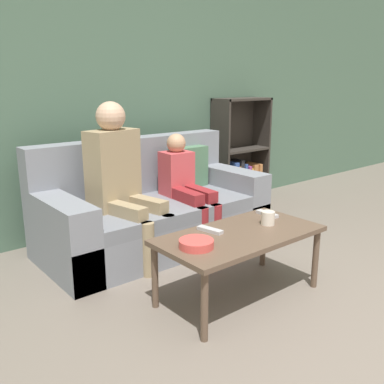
{
  "coord_description": "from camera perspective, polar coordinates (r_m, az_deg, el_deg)",
  "views": [
    {
      "loc": [
        -1.92,
        -0.5,
        1.31
      ],
      "look_at": [
        -0.11,
        1.71,
        0.57
      ],
      "focal_mm": 40.0,
      "sensor_mm": 36.0,
      "label": 1
    }
  ],
  "objects": [
    {
      "name": "cup_near",
      "position": [
        2.77,
        10.08,
        -3.42
      ],
      "size": [
        0.09,
        0.09,
        0.09
      ],
      "color": "silver",
      "rests_on": "coffee_table"
    },
    {
      "name": "person_adult",
      "position": [
        3.16,
        -9.7,
        2.59
      ],
      "size": [
        0.46,
        0.65,
        1.17
      ],
      "rotation": [
        0.0,
        0.0,
        0.21
      ],
      "color": "#9E8966",
      "rests_on": "ground_plane"
    },
    {
      "name": "snack_bowl",
      "position": [
        2.37,
        0.58,
        -6.9
      ],
      "size": [
        0.19,
        0.19,
        0.05
      ],
      "color": "#DB4C47",
      "rests_on": "coffee_table"
    },
    {
      "name": "bookshelf",
      "position": [
        4.72,
        6.17,
        3.66
      ],
      "size": [
        0.65,
        0.28,
        1.13
      ],
      "color": "#332D28",
      "rests_on": "ground_plane"
    },
    {
      "name": "coffee_table",
      "position": [
        2.62,
        6.4,
        -6.32
      ],
      "size": [
        1.03,
        0.52,
        0.42
      ],
      "color": "brown",
      "rests_on": "ground_plane"
    },
    {
      "name": "couch",
      "position": [
        3.49,
        -5.19,
        -2.6
      ],
      "size": [
        1.81,
        0.84,
        0.85
      ],
      "color": "gray",
      "rests_on": "ground_plane"
    },
    {
      "name": "wall_back",
      "position": [
        3.9,
        -10.2,
        14.25
      ],
      "size": [
        12.0,
        0.06,
        2.6
      ],
      "color": "#4C6B56",
      "rests_on": "ground_plane"
    },
    {
      "name": "tv_remote_1",
      "position": [
        2.96,
        9.98,
        -2.89
      ],
      "size": [
        0.06,
        0.17,
        0.02
      ],
      "rotation": [
        0.0,
        0.0,
        -0.04
      ],
      "color": "#B7B7BC",
      "rests_on": "coffee_table"
    },
    {
      "name": "tv_remote_0",
      "position": [
        2.61,
        2.41,
        -5.08
      ],
      "size": [
        0.08,
        0.18,
        0.02
      ],
      "rotation": [
        0.0,
        0.0,
        0.19
      ],
      "color": "#B7B7BC",
      "rests_on": "coffee_table"
    },
    {
      "name": "person_child",
      "position": [
        3.47,
        -0.9,
        1.09
      ],
      "size": [
        0.26,
        0.6,
        0.89
      ],
      "rotation": [
        0.0,
        0.0,
        -0.06
      ],
      "color": "maroon",
      "rests_on": "ground_plane"
    }
  ]
}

